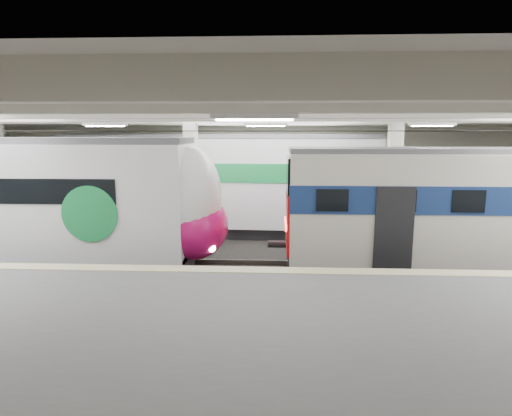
{
  "coord_description": "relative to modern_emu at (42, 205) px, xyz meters",
  "views": [
    {
      "loc": [
        0.41,
        -13.96,
        4.67
      ],
      "look_at": [
        -0.31,
        1.0,
        2.0
      ],
      "focal_mm": 30.0,
      "sensor_mm": 36.0,
      "label": 1
    }
  ],
  "objects": [
    {
      "name": "station_hall",
      "position": [
        7.58,
        -1.74,
        1.04
      ],
      "size": [
        36.0,
        24.0,
        5.75
      ],
      "color": "black",
      "rests_on": "ground"
    },
    {
      "name": "far_train",
      "position": [
        5.33,
        5.5,
        0.15
      ],
      "size": [
        14.44,
        3.51,
        4.56
      ],
      "rotation": [
        0.0,
        0.0,
        -0.04
      ],
      "color": "white",
      "rests_on": "ground"
    },
    {
      "name": "modern_emu",
      "position": [
        0.0,
        0.0,
        0.0
      ],
      "size": [
        13.93,
        2.88,
        4.49
      ],
      "color": "white",
      "rests_on": "ground"
    },
    {
      "name": "older_rer",
      "position": [
        14.55,
        0.0,
        -0.02
      ],
      "size": [
        12.52,
        2.77,
        4.17
      ],
      "color": "beige",
      "rests_on": "ground"
    }
  ]
}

